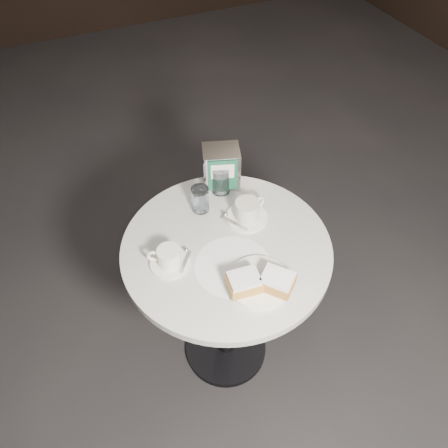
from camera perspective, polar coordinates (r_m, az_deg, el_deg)
The scene contains 9 objects.
ground at distance 2.08m, azimuth 0.23°, elevation -15.98°, with size 7.00×7.00×0.00m, color black.
cafe_table at distance 1.60m, azimuth 0.29°, elevation -7.30°, with size 0.70×0.70×0.74m.
sugar_spill at distance 1.39m, azimuth 1.19°, elevation -5.49°, with size 0.25×0.25×0.00m, color white.
beignet_plate at distance 1.33m, azimuth 4.70°, elevation -7.54°, with size 0.26×0.26×0.07m.
coffee_cup_left at distance 1.39m, azimuth -7.20°, elevation -4.43°, with size 0.17×0.17×0.07m.
coffee_cup_right at distance 1.51m, azimuth 3.06°, elevation 1.64°, with size 0.18×0.18×0.08m.
water_glass_left at distance 1.53m, azimuth -3.12°, elevation 3.23°, with size 0.08×0.08×0.10m.
water_glass_right at distance 1.59m, azimuth -0.46°, elevation 5.90°, with size 0.09×0.09×0.11m.
napkin_dispenser at distance 1.61m, azimuth -0.37°, elevation 7.47°, with size 0.16×0.14×0.15m.
Camera 1 is at (-0.37, -0.84, 1.86)m, focal length 35.00 mm.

